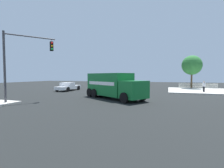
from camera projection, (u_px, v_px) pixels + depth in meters
The scene contains 8 objects.
ground_plane at pixel (110, 97), 19.76m from camera, with size 100.00×100.00×0.00m, color black.
sidewalk_corner_near at pixel (203, 91), 27.20m from camera, with size 10.73×10.73×0.14m, color beige.
delivery_truck at pixel (113, 85), 18.49m from camera, with size 7.89×6.39×2.81m.
traffic_light_primary at pixel (22, 56), 15.52m from camera, with size 2.85×3.69×6.39m.
pickup_white at pixel (68, 86), 28.14m from camera, with size 2.38×5.26×1.38m.
pedestrian_near_corner at pixel (204, 86), 24.75m from camera, with size 0.37×0.45×1.57m.
picket_fence_run at pixel (198, 86), 32.01m from camera, with size 6.76×0.05×0.95m.
shade_tree_near at pixel (192, 65), 31.53m from camera, with size 3.68×3.68×6.24m.
Camera 1 is at (-6.55, 18.54, 2.54)m, focal length 26.59 mm.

